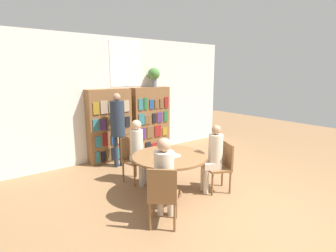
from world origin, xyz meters
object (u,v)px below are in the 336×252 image
at_px(reading_table, 170,162).
at_px(seated_reader_right, 213,155).
at_px(chair_near_camera, 163,194).
at_px(flower_vase, 154,75).
at_px(bookshelf_right, 151,120).
at_px(librarian_standing, 118,122).
at_px(seated_reader_left, 138,148).
at_px(seated_reader_back, 164,174).
at_px(chair_far_side, 222,164).
at_px(bookshelf_left, 110,126).
at_px(chair_left_side, 132,157).

relative_size(reading_table, seated_reader_right, 1.04).
bearing_deg(chair_near_camera, flower_vase, 100.32).
height_order(bookshelf_right, seated_reader_right, bookshelf_right).
xyz_separation_m(flower_vase, librarian_standing, (-1.36, -0.51, -1.03)).
height_order(bookshelf_right, seated_reader_left, bookshelf_right).
xyz_separation_m(reading_table, seated_reader_back, (-0.55, -0.59, 0.10)).
xyz_separation_m(reading_table, seated_reader_left, (-0.15, 0.79, 0.09)).
xyz_separation_m(flower_vase, chair_near_camera, (-2.00, -3.11, -1.58)).
bearing_deg(seated_reader_back, bookshelf_right, 102.61).
distance_m(reading_table, seated_reader_left, 0.81).
xyz_separation_m(flower_vase, chair_far_side, (-0.44, -2.81, -1.58)).
xyz_separation_m(bookshelf_left, chair_near_camera, (-0.68, -3.11, -0.38)).
distance_m(flower_vase, librarian_standing, 1.78).
height_order(reading_table, librarian_standing, librarian_standing).
bearing_deg(flower_vase, librarian_standing, -159.54).
bearing_deg(chair_far_side, librarian_standing, 46.82).
distance_m(seated_reader_left, librarian_standing, 1.15).
bearing_deg(seated_reader_right, bookshelf_right, 15.25).
height_order(bookshelf_left, librarian_standing, bookshelf_left).
relative_size(bookshelf_left, seated_reader_right, 1.42).
distance_m(chair_far_side, librarian_standing, 2.54).
bearing_deg(bookshelf_right, reading_table, -116.71).
bearing_deg(bookshelf_left, chair_far_side, -72.53).
relative_size(chair_far_side, seated_reader_right, 0.73).
xyz_separation_m(seated_reader_left, seated_reader_right, (0.88, -1.13, -0.02)).
bearing_deg(librarian_standing, seated_reader_right, -71.33).
relative_size(bookshelf_right, seated_reader_left, 1.40).
height_order(flower_vase, chair_left_side, flower_vase).
bearing_deg(librarian_standing, bookshelf_right, 22.22).
height_order(seated_reader_left, seated_reader_right, seated_reader_left).
height_order(seated_reader_left, seated_reader_back, seated_reader_back).
height_order(chair_near_camera, seated_reader_back, seated_reader_back).
bearing_deg(chair_left_side, flower_vase, -147.69).
relative_size(bookshelf_left, flower_vase, 3.51).
xyz_separation_m(flower_vase, chair_left_side, (-1.52, -1.42, -1.58)).
bearing_deg(reading_table, bookshelf_right, 63.29).
xyz_separation_m(bookshelf_left, chair_left_side, (-0.20, -1.42, -0.38)).
relative_size(bookshelf_left, librarian_standing, 1.04).
bearing_deg(chair_near_camera, seated_reader_right, 58.24).
relative_size(seated_reader_left, seated_reader_back, 1.00).
xyz_separation_m(bookshelf_right, chair_near_camera, (-1.87, -3.11, -0.38)).
bearing_deg(bookshelf_left, flower_vase, 0.22).
distance_m(bookshelf_right, chair_near_camera, 3.65).
distance_m(chair_near_camera, chair_far_side, 1.59).
distance_m(bookshelf_left, flower_vase, 1.78).
xyz_separation_m(seated_reader_back, librarian_standing, (0.53, 2.48, 0.32)).
bearing_deg(seated_reader_left, reading_table, 90.00).
bearing_deg(seated_reader_back, bookshelf_left, 122.41).
relative_size(chair_far_side, librarian_standing, 0.53).
distance_m(chair_near_camera, seated_reader_back, 0.29).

